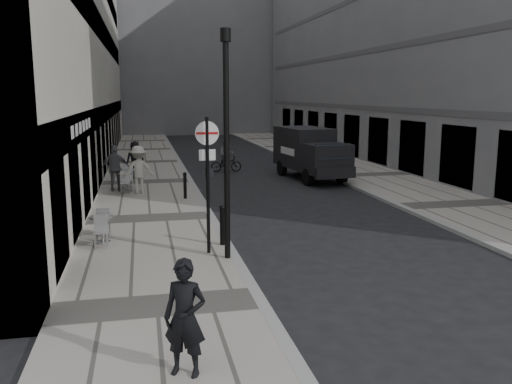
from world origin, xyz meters
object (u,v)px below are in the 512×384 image
at_px(sign_post, 208,167).
at_px(cyclist, 226,159).
at_px(walking_man, 185,318).
at_px(panel_van, 309,151).
at_px(lamppost, 226,134).

bearing_deg(sign_post, cyclist, 77.93).
distance_m(walking_man, panel_van, 19.45).
height_order(walking_man, cyclist, walking_man).
relative_size(sign_post, cyclist, 1.95).
height_order(lamppost, cyclist, lamppost).
bearing_deg(cyclist, sign_post, -101.32).
xyz_separation_m(sign_post, lamppost, (0.40, -0.54, 0.85)).
relative_size(walking_man, lamppost, 0.31).
height_order(sign_post, lamppost, lamppost).
distance_m(walking_man, sign_post, 6.24).
relative_size(sign_post, lamppost, 0.63).
xyz_separation_m(walking_man, sign_post, (1.07, 6.00, 1.34)).
bearing_deg(panel_van, lamppost, -122.13).
xyz_separation_m(walking_man, panel_van, (7.48, 17.95, 0.42)).
bearing_deg(lamppost, panel_van, 64.28).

